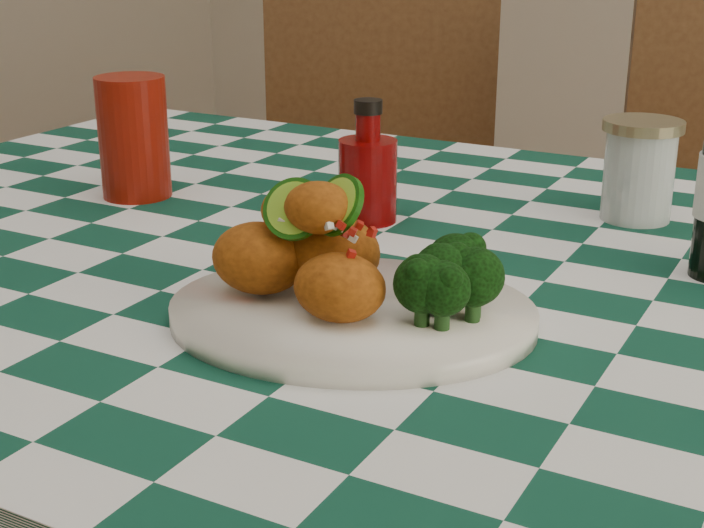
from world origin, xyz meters
The scene contains 7 objects.
plate centered at (-0.01, -0.18, 0.80)m, with size 0.32×0.25×0.02m, color white, non-canonical shape.
fried_chicken_pile centered at (-0.04, -0.18, 0.86)m, with size 0.16×0.12×0.10m, color #A95010, non-canonical shape.
broccoli_side centered at (0.07, -0.17, 0.84)m, with size 0.08×0.08×0.06m, color black, non-canonical shape.
red_tumbler centered at (-0.44, 0.05, 0.86)m, with size 0.08×0.08×0.15m, color maroon.
ketchup_bottle centered at (-0.14, 0.09, 0.86)m, with size 0.07×0.07×0.14m, color #6B0505, non-canonical shape.
mason_jar centered at (0.13, 0.25, 0.84)m, with size 0.09×0.09×0.12m, color #B2BCBA, non-canonical shape.
wooden_chair_left centered at (-0.46, 0.74, 0.51)m, with size 0.47×0.49×1.03m, color #472814, non-canonical shape.
Camera 1 is at (0.36, -0.86, 1.12)m, focal length 50.00 mm.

